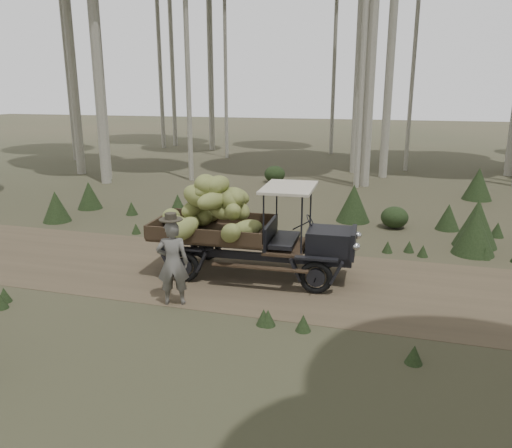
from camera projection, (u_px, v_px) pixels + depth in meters
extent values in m
plane|color=#473D2B|center=(274.00, 278.00, 10.91)|extent=(120.00, 120.00, 0.00)
cube|color=brown|center=(274.00, 278.00, 10.91)|extent=(70.00, 4.00, 0.01)
cube|color=black|center=(329.00, 241.00, 10.49)|extent=(0.94, 0.90, 0.50)
cube|color=black|center=(353.00, 243.00, 10.38)|extent=(0.13, 0.91, 0.56)
cube|color=black|center=(270.00, 233.00, 10.75)|extent=(0.13, 1.27, 0.50)
cube|color=#38281C|center=(214.00, 233.00, 11.06)|extent=(2.61, 1.75, 0.07)
cube|color=#38281C|center=(225.00, 217.00, 11.79)|extent=(2.54, 0.17, 0.29)
cube|color=#38281C|center=(202.00, 236.00, 10.25)|extent=(2.54, 0.17, 0.29)
cube|color=#38281C|center=(161.00, 223.00, 11.30)|extent=(0.13, 1.63, 0.29)
cube|color=beige|center=(289.00, 188.00, 10.40)|extent=(1.11, 1.59, 0.05)
cube|color=black|center=(260.00, 246.00, 11.26)|extent=(4.17, 0.28, 0.16)
cube|color=black|center=(252.00, 256.00, 10.61)|extent=(4.17, 0.28, 0.16)
torus|color=black|center=(323.00, 255.00, 11.36)|extent=(0.69, 0.15, 0.69)
torus|color=black|center=(316.00, 278.00, 10.00)|extent=(0.69, 0.15, 0.69)
torus|color=black|center=(206.00, 246.00, 11.99)|extent=(0.69, 0.15, 0.69)
torus|color=black|center=(184.00, 266.00, 10.63)|extent=(0.69, 0.15, 0.69)
sphere|color=beige|center=(358.00, 235.00, 10.74)|extent=(0.16, 0.16, 0.16)
sphere|color=beige|center=(356.00, 247.00, 9.97)|extent=(0.16, 0.16, 0.16)
ellipsoid|color=olive|center=(247.00, 229.00, 10.39)|extent=(0.79, 0.77, 0.44)
ellipsoid|color=olive|center=(233.00, 212.00, 10.60)|extent=(0.65, 0.78, 0.56)
ellipsoid|color=olive|center=(237.00, 196.00, 10.96)|extent=(0.70, 0.41, 0.52)
ellipsoid|color=olive|center=(218.00, 185.00, 10.84)|extent=(0.61, 0.77, 0.43)
ellipsoid|color=olive|center=(190.00, 223.00, 11.12)|extent=(0.41, 0.74, 0.56)
ellipsoid|color=olive|center=(192.00, 209.00, 11.06)|extent=(0.62, 0.72, 0.49)
ellipsoid|color=olive|center=(235.00, 198.00, 10.81)|extent=(0.74, 0.80, 0.45)
ellipsoid|color=olive|center=(208.00, 186.00, 10.81)|extent=(0.65, 0.79, 0.54)
ellipsoid|color=olive|center=(171.00, 217.00, 11.44)|extent=(0.55, 0.72, 0.50)
ellipsoid|color=olive|center=(221.00, 211.00, 10.93)|extent=(0.76, 0.65, 0.42)
ellipsoid|color=olive|center=(231.00, 201.00, 10.81)|extent=(0.76, 0.79, 0.49)
ellipsoid|color=olive|center=(206.00, 185.00, 10.94)|extent=(0.52, 0.83, 0.56)
ellipsoid|color=olive|center=(179.00, 226.00, 10.93)|extent=(0.89, 0.77, 0.51)
ellipsoid|color=olive|center=(238.00, 209.00, 10.97)|extent=(0.87, 0.76, 0.60)
ellipsoid|color=olive|center=(197.00, 196.00, 10.86)|extent=(0.81, 0.53, 0.66)
ellipsoid|color=olive|center=(209.00, 188.00, 10.86)|extent=(0.75, 0.90, 0.56)
ellipsoid|color=olive|center=(210.00, 213.00, 11.74)|extent=(0.47, 0.72, 0.52)
ellipsoid|color=olive|center=(234.00, 208.00, 11.00)|extent=(0.69, 0.70, 0.46)
ellipsoid|color=olive|center=(211.00, 201.00, 10.66)|extent=(0.69, 0.85, 0.40)
ellipsoid|color=olive|center=(209.00, 189.00, 10.78)|extent=(0.64, 0.37, 0.44)
ellipsoid|color=olive|center=(200.00, 217.00, 11.41)|extent=(0.91, 0.83, 0.52)
ellipsoid|color=olive|center=(184.00, 229.00, 10.25)|extent=(0.85, 0.83, 0.69)
ellipsoid|color=olive|center=(231.00, 233.00, 10.03)|extent=(0.75, 0.82, 0.63)
imported|color=#615E59|center=(173.00, 263.00, 9.40)|extent=(0.70, 0.57, 1.66)
cylinder|color=#322D23|center=(171.00, 219.00, 9.18)|extent=(0.56, 0.56, 0.02)
cylinder|color=#322D23|center=(171.00, 217.00, 9.16)|extent=(0.28, 0.28, 0.13)
cylinder|color=#B2AD9E|center=(92.00, 0.00, 20.00)|extent=(0.43, 0.43, 14.88)
cylinder|color=#B2AD9E|center=(157.00, 0.00, 32.54)|extent=(0.28, 0.28, 19.22)
ellipsoid|color=#233319|center=(395.00, 217.00, 14.76)|extent=(0.80, 0.80, 0.64)
cone|color=#233319|center=(354.00, 203.00, 15.46)|extent=(1.05, 1.05, 1.16)
cone|color=#233319|center=(497.00, 230.00, 13.88)|extent=(0.39, 0.39, 0.43)
cone|color=#233319|center=(448.00, 217.00, 14.58)|extent=(0.69, 0.69, 0.77)
cone|color=#233319|center=(478.00, 184.00, 18.48)|extent=(1.07, 1.07, 1.19)
cone|color=#233319|center=(477.00, 223.00, 12.98)|extent=(1.12, 1.12, 1.25)
cone|color=#233319|center=(178.00, 209.00, 15.17)|extent=(0.84, 0.84, 0.93)
ellipsoid|color=#233319|center=(473.00, 238.00, 12.87)|extent=(0.68, 0.68, 0.55)
cone|color=#233319|center=(89.00, 195.00, 17.13)|extent=(0.84, 0.84, 0.94)
cone|color=#233319|center=(132.00, 208.00, 16.34)|extent=(0.39, 0.39, 0.44)
cone|color=#233319|center=(489.00, 236.00, 13.26)|extent=(0.40, 0.40, 0.44)
ellipsoid|color=#233319|center=(275.00, 174.00, 21.92)|extent=(0.91, 0.91, 0.73)
cone|color=#233319|center=(475.00, 232.00, 12.36)|extent=(1.04, 1.04, 1.15)
cone|color=#233319|center=(56.00, 206.00, 15.46)|extent=(0.86, 0.86, 0.96)
cone|color=#233319|center=(348.00, 212.00, 15.86)|extent=(0.36, 0.36, 0.40)
cone|color=#233319|center=(273.00, 241.00, 13.03)|extent=(0.27, 0.27, 0.30)
cone|color=#233319|center=(264.00, 317.00, 8.72)|extent=(0.27, 0.27, 0.30)
cone|color=#233319|center=(414.00, 354.00, 7.49)|extent=(0.27, 0.27, 0.30)
cone|color=#233319|center=(268.00, 318.00, 8.69)|extent=(0.27, 0.27, 0.30)
cone|color=#233319|center=(4.00, 295.00, 9.66)|extent=(0.27, 0.27, 0.30)
cone|color=#233319|center=(303.00, 323.00, 8.50)|extent=(0.27, 0.27, 0.30)
cone|color=#233319|center=(252.00, 236.00, 13.51)|extent=(0.27, 0.27, 0.30)
cone|color=#233319|center=(485.00, 253.00, 12.10)|extent=(0.27, 0.27, 0.30)
cone|color=#233319|center=(1.00, 301.00, 9.37)|extent=(0.27, 0.27, 0.30)
cone|color=#233319|center=(423.00, 251.00, 12.28)|extent=(0.27, 0.27, 0.30)
cone|color=#233319|center=(388.00, 247.00, 12.59)|extent=(0.27, 0.27, 0.30)
cone|color=#233319|center=(485.00, 253.00, 12.08)|extent=(0.27, 0.27, 0.30)
cone|color=#233319|center=(409.00, 246.00, 12.62)|extent=(0.27, 0.27, 0.30)
cone|color=#233319|center=(136.00, 228.00, 14.23)|extent=(0.27, 0.27, 0.30)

